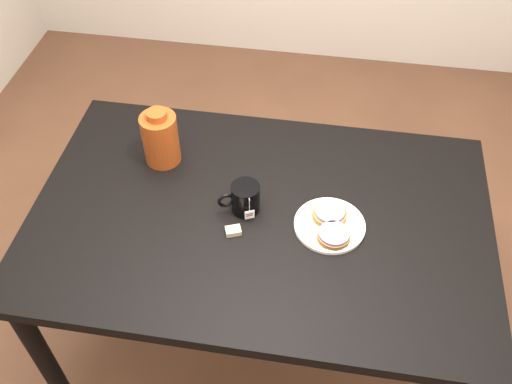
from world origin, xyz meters
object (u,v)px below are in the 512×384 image
mug (245,198)px  bagel_front (334,235)px  teabag_pouch (233,231)px  table (260,231)px  bagel_back (330,213)px  bagel_package (160,138)px  plate (330,225)px

mug → bagel_front: bearing=-40.6°
bagel_front → teabag_pouch: (-0.29, -0.02, -0.02)m
mug → teabag_pouch: (-0.02, -0.10, -0.04)m
mug → teabag_pouch: size_ratio=3.09×
table → bagel_back: bagel_back is taller
bagel_front → bagel_package: bearing=156.3°
bagel_package → bagel_front: bearing=-23.7°
plate → bagel_front: (0.01, -0.05, 0.02)m
bagel_back → plate: bearing=-82.4°
plate → mug: 0.27m
table → bagel_package: size_ratio=7.01×
bagel_front → mug: mug is taller
bagel_package → bagel_back: bearing=-17.1°
bagel_front → bagel_package: 0.64m
bagel_front → bagel_package: size_ratio=0.64×
bagel_front → teabag_pouch: size_ratio=2.85×
bagel_back → bagel_front: same height
bagel_front → teabag_pouch: bagel_front is taller
table → bagel_front: bearing=-16.5°
mug → bagel_back: bearing=-24.0°
mug → bagel_package: bagel_package is taller
table → teabag_pouch: teabag_pouch is taller
teabag_pouch → bagel_back: bearing=19.9°
table → plate: (0.21, -0.02, 0.09)m
bagel_front → plate: bearing=105.1°
teabag_pouch → bagel_package: bagel_package is taller
bagel_back → mug: mug is taller
plate → bagel_front: bearing=-74.9°
bagel_front → table: bearing=163.5°
table → plate: bearing=-4.1°
table → plate: 0.23m
table → plate: size_ratio=6.58×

